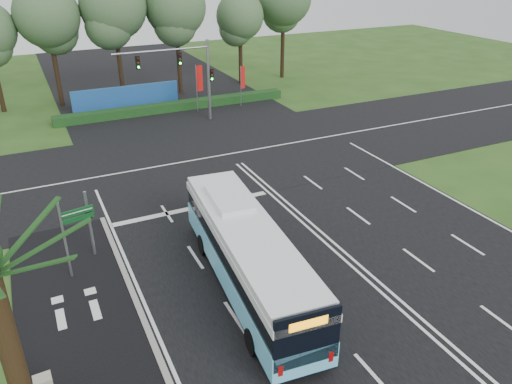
# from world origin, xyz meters

# --- Properties ---
(ground) EXTENTS (120.00, 120.00, 0.00)m
(ground) POSITION_xyz_m (0.00, 0.00, 0.00)
(ground) COLOR #2A4B19
(ground) RESTS_ON ground
(road_main) EXTENTS (20.00, 120.00, 0.04)m
(road_main) POSITION_xyz_m (0.00, 0.00, 0.02)
(road_main) COLOR black
(road_main) RESTS_ON ground
(road_cross) EXTENTS (120.00, 14.00, 0.05)m
(road_cross) POSITION_xyz_m (0.00, 12.00, 0.03)
(road_cross) COLOR black
(road_cross) RESTS_ON ground
(bike_path) EXTENTS (5.00, 18.00, 0.06)m
(bike_path) POSITION_xyz_m (-12.50, -3.00, 0.03)
(bike_path) COLOR black
(bike_path) RESTS_ON ground
(kerb_strip) EXTENTS (0.25, 18.00, 0.12)m
(kerb_strip) POSITION_xyz_m (-10.10, -3.00, 0.06)
(kerb_strip) COLOR gray
(kerb_strip) RESTS_ON ground
(city_bus) EXTENTS (3.63, 12.34, 3.49)m
(city_bus) POSITION_xyz_m (-5.24, -3.35, 1.76)
(city_bus) COLOR #6CD1FA
(city_bus) RESTS_ON ground
(pedestrian_signal) EXTENTS (0.30, 0.42, 3.57)m
(pedestrian_signal) POSITION_xyz_m (-11.09, 2.39, 1.95)
(pedestrian_signal) COLOR gray
(pedestrian_signal) RESTS_ON ground
(street_sign) EXTENTS (1.53, 0.35, 3.96)m
(street_sign) POSITION_xyz_m (-12.05, 1.04, 2.50)
(street_sign) COLOR gray
(street_sign) RESTS_ON ground
(banner_flag_mid) EXTENTS (0.65, 0.07, 4.40)m
(banner_flag_mid) POSITION_xyz_m (2.00, 23.16, 2.87)
(banner_flag_mid) COLOR gray
(banner_flag_mid) RESTS_ON ground
(banner_flag_right) EXTENTS (0.55, 0.23, 3.92)m
(banner_flag_right) POSITION_xyz_m (6.34, 23.09, 2.58)
(banner_flag_right) COLOR gray
(banner_flag_right) RESTS_ON ground
(traffic_light_gantry) EXTENTS (8.41, 0.28, 7.00)m
(traffic_light_gantry) POSITION_xyz_m (0.21, 20.50, 4.66)
(traffic_light_gantry) COLOR gray
(traffic_light_gantry) RESTS_ON ground
(hedge) EXTENTS (22.00, 1.20, 0.80)m
(hedge) POSITION_xyz_m (0.00, 24.50, 0.40)
(hedge) COLOR #133312
(hedge) RESTS_ON ground
(blue_hoarding) EXTENTS (10.00, 0.30, 2.20)m
(blue_hoarding) POSITION_xyz_m (-4.00, 27.00, 1.10)
(blue_hoarding) COLOR #1B4E97
(blue_hoarding) RESTS_ON ground
(eucalyptus_row) EXTENTS (42.71, 8.11, 12.07)m
(eucalyptus_row) POSITION_xyz_m (-1.74, 30.83, 8.27)
(eucalyptus_row) COLOR black
(eucalyptus_row) RESTS_ON ground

